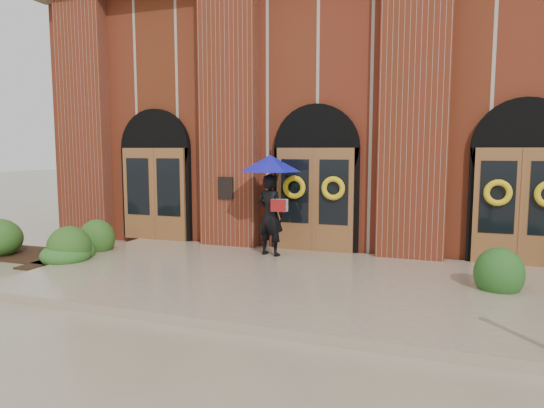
% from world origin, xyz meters
% --- Properties ---
extents(ground, '(90.00, 90.00, 0.00)m').
position_xyz_m(ground, '(0.00, 0.00, 0.00)').
color(ground, gray).
rests_on(ground, ground).
extents(landing, '(10.00, 5.30, 0.15)m').
position_xyz_m(landing, '(0.00, 0.15, 0.07)').
color(landing, tan).
rests_on(landing, ground).
extents(church_building, '(16.20, 12.53, 7.00)m').
position_xyz_m(church_building, '(0.00, 8.78, 3.50)').
color(church_building, '#612214').
rests_on(church_building, ground).
extents(man_with_umbrella, '(1.79, 1.79, 2.34)m').
position_xyz_m(man_with_umbrella, '(-0.84, 1.88, 1.79)').
color(man_with_umbrella, black).
rests_on(man_with_umbrella, landing).
extents(hedge_wall_left, '(3.37, 1.35, 0.86)m').
position_xyz_m(hedge_wall_left, '(-6.06, 0.50, 0.43)').
color(hedge_wall_left, '#284F1A').
rests_on(hedge_wall_left, ground).
extents(hedge_front_left, '(1.46, 1.25, 0.51)m').
position_xyz_m(hedge_front_left, '(-5.10, 0.00, 0.26)').
color(hedge_front_left, '#28581E').
rests_on(hedge_front_left, ground).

